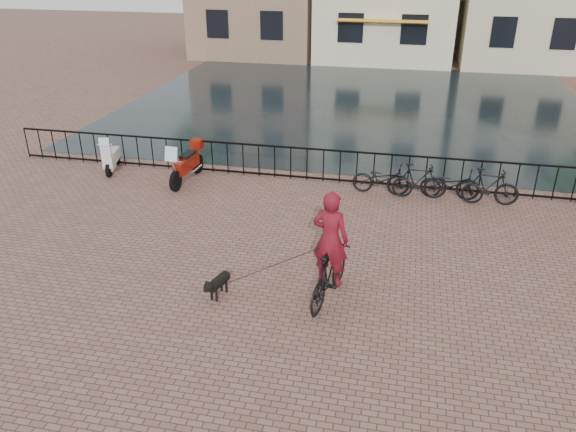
% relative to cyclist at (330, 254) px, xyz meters
% --- Properties ---
extents(ground, '(100.00, 100.00, 0.00)m').
position_rel_cyclist_xyz_m(ground, '(-1.09, -1.83, -1.05)').
color(ground, brown).
rests_on(ground, ground).
extents(canal_water, '(20.00, 20.00, 0.00)m').
position_rel_cyclist_xyz_m(canal_water, '(-1.09, 15.47, -1.05)').
color(canal_water, black).
rests_on(canal_water, ground).
extents(railing, '(20.00, 0.05, 1.02)m').
position_rel_cyclist_xyz_m(railing, '(-1.09, 6.17, -0.55)').
color(railing, black).
rests_on(railing, ground).
extents(cyclist, '(0.98, 2.10, 2.77)m').
position_rel_cyclist_xyz_m(cyclist, '(0.00, 0.00, 0.00)').
color(cyclist, black).
rests_on(cyclist, ground).
extents(dog, '(0.46, 0.84, 0.54)m').
position_rel_cyclist_xyz_m(dog, '(-2.19, -0.37, -0.78)').
color(dog, black).
rests_on(dog, ground).
extents(motorcycle, '(0.62, 1.99, 1.40)m').
position_rel_cyclist_xyz_m(motorcycle, '(-5.08, 5.28, -0.35)').
color(motorcycle, maroon).
rests_on(motorcycle, ground).
extents(scooter, '(0.75, 1.46, 1.30)m').
position_rel_cyclist_xyz_m(scooter, '(-7.73, 5.66, -0.40)').
color(scooter, silver).
rests_on(scooter, ground).
extents(parked_bike_0, '(1.77, 0.78, 0.90)m').
position_rel_cyclist_xyz_m(parked_bike_0, '(0.71, 5.57, -0.60)').
color(parked_bike_0, black).
rests_on(parked_bike_0, ground).
extents(parked_bike_1, '(1.67, 0.51, 1.00)m').
position_rel_cyclist_xyz_m(parked_bike_1, '(1.66, 5.57, -0.55)').
color(parked_bike_1, black).
rests_on(parked_bike_1, ground).
extents(parked_bike_2, '(1.79, 0.89, 0.90)m').
position_rel_cyclist_xyz_m(parked_bike_2, '(2.61, 5.57, -0.60)').
color(parked_bike_2, black).
rests_on(parked_bike_2, ground).
extents(parked_bike_3, '(1.71, 0.65, 1.00)m').
position_rel_cyclist_xyz_m(parked_bike_3, '(3.56, 5.57, -0.55)').
color(parked_bike_3, black).
rests_on(parked_bike_3, ground).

